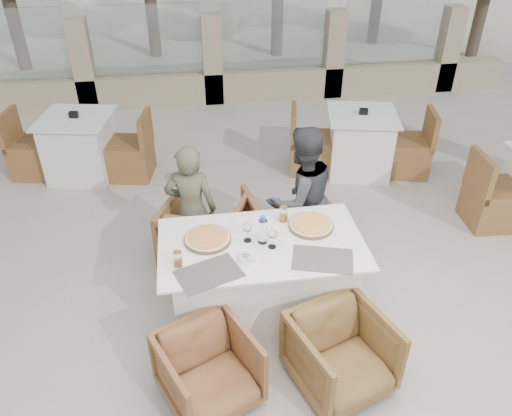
{
  "coord_description": "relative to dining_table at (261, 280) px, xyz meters",
  "views": [
    {
      "loc": [
        -0.48,
        -3.15,
        3.15
      ],
      "look_at": [
        0.02,
        0.18,
        0.9
      ],
      "focal_mm": 35.0,
      "sensor_mm": 36.0,
      "label": 1
    }
  ],
  "objects": [
    {
      "name": "ground",
      "position": [
        -0.02,
        0.12,
        -0.39
      ],
      "size": [
        80.0,
        80.0,
        0.0
      ],
      "primitive_type": "plane",
      "color": "#B9AE9E",
      "rests_on": "ground"
    },
    {
      "name": "perimeter_wall_far",
      "position": [
        -0.02,
        4.92,
        0.42
      ],
      "size": [
        10.0,
        0.34,
        1.6
      ],
      "primitive_type": null,
      "color": "tan",
      "rests_on": "ground"
    },
    {
      "name": "dining_table",
      "position": [
        0.0,
        0.0,
        0.0
      ],
      "size": [
        1.6,
        0.9,
        0.77
      ],
      "primitive_type": null,
      "color": "white",
      "rests_on": "ground"
    },
    {
      "name": "placemat_near_left",
      "position": [
        -0.43,
        -0.3,
        0.39
      ],
      "size": [
        0.53,
        0.44,
        0.0
      ],
      "primitive_type": "cube",
      "rotation": [
        0.0,
        0.0,
        0.35
      ],
      "color": "#58534B",
      "rests_on": "dining_table"
    },
    {
      "name": "placemat_near_right",
      "position": [
        0.42,
        -0.26,
        0.39
      ],
      "size": [
        0.52,
        0.41,
        0.0
      ],
      "primitive_type": "cube",
      "rotation": [
        0.0,
        0.0,
        -0.28
      ],
      "color": "#635C55",
      "rests_on": "dining_table"
    },
    {
      "name": "pizza_left",
      "position": [
        -0.41,
        0.09,
        0.41
      ],
      "size": [
        0.42,
        0.42,
        0.05
      ],
      "primitive_type": "cylinder",
      "rotation": [
        0.0,
        0.0,
        0.13
      ],
      "color": "#C5491A",
      "rests_on": "dining_table"
    },
    {
      "name": "pizza_right",
      "position": [
        0.43,
        0.15,
        0.41
      ],
      "size": [
        0.4,
        0.4,
        0.05
      ],
      "primitive_type": "cylinder",
      "rotation": [
        0.0,
        0.0,
        0.1
      ],
      "color": "orange",
      "rests_on": "dining_table"
    },
    {
      "name": "water_bottle",
      "position": [
        0.01,
        0.01,
        0.51
      ],
      "size": [
        0.09,
        0.09,
        0.25
      ],
      "primitive_type": "cylinder",
      "rotation": [
        0.0,
        0.0,
        -0.31
      ],
      "color": "#9EBED0",
      "rests_on": "dining_table"
    },
    {
      "name": "wine_glass_centre",
      "position": [
        -0.1,
        0.05,
        0.48
      ],
      "size": [
        0.09,
        0.09,
        0.18
      ],
      "primitive_type": null,
      "rotation": [
        0.0,
        0.0,
        0.18
      ],
      "color": "white",
      "rests_on": "dining_table"
    },
    {
      "name": "wine_glass_near",
      "position": [
        0.07,
        -0.06,
        0.48
      ],
      "size": [
        0.09,
        0.09,
        0.18
      ],
      "primitive_type": null,
      "rotation": [
        0.0,
        0.0,
        0.2
      ],
      "color": "silver",
      "rests_on": "dining_table"
    },
    {
      "name": "beer_glass_left",
      "position": [
        -0.65,
        -0.18,
        0.45
      ],
      "size": [
        0.07,
        0.07,
        0.13
      ],
      "primitive_type": "cylinder",
      "rotation": [
        0.0,
        0.0,
        -0.15
      ],
      "color": "orange",
      "rests_on": "dining_table"
    },
    {
      "name": "beer_glass_right",
      "position": [
        0.23,
        0.27,
        0.45
      ],
      "size": [
        0.07,
        0.07,
        0.14
      ],
      "primitive_type": "cylinder",
      "rotation": [
        0.0,
        0.0,
        0.05
      ],
      "color": "orange",
      "rests_on": "dining_table"
    },
    {
      "name": "olive_dish",
      "position": [
        -0.15,
        -0.18,
        0.41
      ],
      "size": [
        0.12,
        0.12,
        0.04
      ],
      "primitive_type": null,
      "rotation": [
        0.0,
        0.0,
        -0.09
      ],
      "color": "silver",
      "rests_on": "dining_table"
    },
    {
      "name": "armchair_far_left",
      "position": [
        -0.42,
        0.81,
        -0.05
      ],
      "size": [
        0.94,
        0.95,
        0.66
      ],
      "primitive_type": "imported",
      "rotation": [
        0.0,
        0.0,
        2.72
      ],
      "color": "brown",
      "rests_on": "ground"
    },
    {
      "name": "armchair_far_right",
      "position": [
        0.38,
        0.83,
        -0.05
      ],
      "size": [
        0.82,
        0.84,
        0.67
      ],
      "primitive_type": "imported",
      "rotation": [
        0.0,
        0.0,
        3.3
      ],
      "color": "#996037",
      "rests_on": "ground"
    },
    {
      "name": "armchair_near_left",
      "position": [
        -0.49,
        -0.75,
        -0.1
      ],
      "size": [
        0.82,
        0.82,
        0.57
      ],
      "primitive_type": "imported",
      "rotation": [
        0.0,
        0.0,
        0.43
      ],
      "color": "brown",
      "rests_on": "ground"
    },
    {
      "name": "armchair_near_right",
      "position": [
        0.46,
        -0.76,
        -0.08
      ],
      "size": [
        0.83,
        0.84,
        0.6
      ],
      "primitive_type": "imported",
      "rotation": [
        0.0,
        0.0,
        0.33
      ],
      "color": "brown",
      "rests_on": "ground"
    },
    {
      "name": "diner_left",
      "position": [
        -0.52,
        0.75,
        0.25
      ],
      "size": [
        0.51,
        0.39,
        1.27
      ],
      "primitive_type": "imported",
      "rotation": [
        0.0,
        0.0,
        2.95
      ],
      "color": "#55573F",
      "rests_on": "ground"
    },
    {
      "name": "diner_right",
      "position": [
        0.47,
        0.68,
        0.32
      ],
      "size": [
        0.82,
        0.73,
        1.4
      ],
      "primitive_type": "imported",
      "rotation": [
        0.0,
        0.0,
        3.49
      ],
      "color": "#393B3E",
      "rests_on": "ground"
    },
    {
      "name": "bg_table_a",
      "position": [
        -1.82,
        2.72,
        0.0
      ],
      "size": [
        1.76,
        1.11,
        0.77
      ],
      "primitive_type": null,
      "rotation": [
        0.0,
        0.0,
        -0.18
      ],
      "color": "silver",
      "rests_on": "ground"
    },
    {
      "name": "bg_table_b",
      "position": [
        1.6,
        2.31,
        0.0
      ],
      "size": [
        1.78,
        1.15,
        0.77
      ],
      "primitive_type": null,
      "rotation": [
        0.0,
        0.0,
        -0.21
      ],
      "color": "white",
      "rests_on": "ground"
    }
  ]
}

